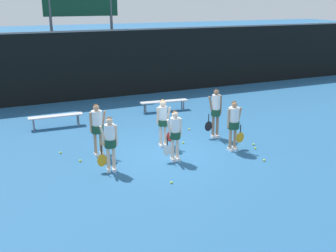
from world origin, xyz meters
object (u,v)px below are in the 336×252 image
Objects in this scene: tennis_ball_5 at (171,152)px; tennis_ball_7 at (253,144)px; tennis_ball_3 at (61,153)px; bench_courtside at (56,117)px; bench_far at (164,102)px; player_2 at (234,122)px; tennis_ball_6 at (80,161)px; tennis_ball_9 at (264,160)px; player_5 at (216,109)px; tennis_ball_8 at (183,143)px; tennis_ball_1 at (255,148)px; player_1 at (175,132)px; tennis_ball_4 at (100,143)px; player_0 at (110,140)px; scoreboard at (81,10)px; player_3 at (97,125)px; player_4 at (163,119)px; tennis_ball_2 at (189,129)px; tennis_ball_0 at (171,182)px.

tennis_ball_5 reaches higher than tennis_ball_7.
tennis_ball_3 is at bearing 156.62° from tennis_ball_5.
bench_courtside is 4.87m from bench_far.
player_2 is 1.33m from tennis_ball_7.
tennis_ball_6 is at bearing -131.47° from bench_far.
tennis_ball_5 is 2.98m from tennis_ball_9.
tennis_ball_8 is (-1.35, -0.15, -1.03)m from player_5.
player_1 is at bearing 175.71° from tennis_ball_1.
tennis_ball_7 is (4.85, -2.30, 0.00)m from tennis_ball_4.
bench_courtside is 8.20m from tennis_ball_9.
player_2 is (5.03, -4.92, 0.58)m from bench_courtside.
tennis_ball_7 is (5.11, 0.07, -0.93)m from player_0.
tennis_ball_4 is (-1.19, -7.39, -4.28)m from scoreboard.
player_1 reaches higher than bench_far.
player_3 is at bearing 162.08° from tennis_ball_1.
tennis_ball_4 is 2.66m from tennis_ball_5.
bench_courtside reaches higher than tennis_ball_4.
bench_courtside is at bearing 131.42° from tennis_ball_9.
player_4 is at bearing -11.83° from tennis_ball_3.
tennis_ball_2 is 3.79m from tennis_ball_9.
tennis_ball_9 is (0.57, -6.62, -0.37)m from bench_far.
player_4 reaches higher than tennis_ball_9.
tennis_ball_0 is 4.72m from tennis_ball_2.
tennis_ball_8 is at bearing -164.14° from player_5.
scoreboard is 80.62× the size of tennis_ball_9.
tennis_ball_5 is at bearing 171.04° from tennis_ball_7.
bench_courtside is at bearing 83.81° from tennis_ball_3.
tennis_ball_0 is (-0.93, -2.76, -0.94)m from player_4.
player_4 is at bearing 157.52° from tennis_ball_7.
tennis_ball_8 is (1.67, 2.70, -0.00)m from tennis_ball_0.
tennis_ball_3 is at bearing -140.67° from bench_far.
tennis_ball_7 is (2.93, -0.46, -0.00)m from tennis_ball_5.
player_1 is (0.60, -9.80, -3.38)m from scoreboard.
player_5 is 4.30m from tennis_ball_4.
tennis_ball_2 is at bearing 57.38° from tennis_ball_0.
tennis_ball_3 is at bearing 159.94° from tennis_ball_1.
bench_courtside is at bearing 113.27° from tennis_ball_4.
player_3 is 3.14m from tennis_ball_8.
player_2 is at bearing 11.25° from player_0.
player_1 is 0.94× the size of player_3.
bench_far is (4.85, 0.48, -0.02)m from bench_courtside.
player_4 reaches higher than tennis_ball_5.
player_3 reaches higher than bench_far.
player_2 is 1.99m from tennis_ball_8.
tennis_ball_2 is (1.61, 1.21, -0.94)m from player_4.
bench_courtside is at bearing 124.53° from tennis_ball_5.
tennis_ball_1 is 0.94× the size of tennis_ball_7.
tennis_ball_3 is at bearing 147.99° from player_3.
scoreboard reaches higher than tennis_ball_8.
tennis_ball_4 reaches higher than tennis_ball_1.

